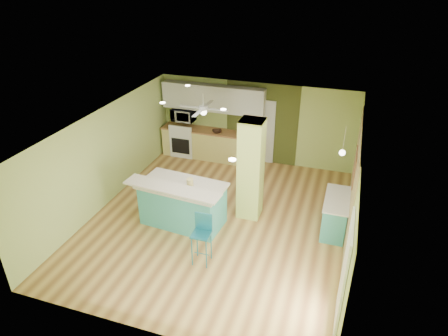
{
  "coord_description": "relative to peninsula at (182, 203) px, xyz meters",
  "views": [
    {
      "loc": [
        2.66,
        -7.61,
        5.67
      ],
      "look_at": [
        0.02,
        0.4,
        1.24
      ],
      "focal_mm": 32.0,
      "sensor_mm": 36.0,
      "label": 1
    }
  ],
  "objects": [
    {
      "name": "interior_door",
      "position": [
        0.97,
        3.84,
        0.44
      ],
      "size": [
        0.82,
        0.05,
        2.0
      ],
      "primitive_type": "cube",
      "color": "silver",
      "rests_on": "floor"
    },
    {
      "name": "wall_back",
      "position": [
        0.77,
        3.88,
        0.69
      ],
      "size": [
        6.0,
        0.01,
        2.5
      ],
      "primitive_type": "cube",
      "color": "#AEC268",
      "rests_on": "floor"
    },
    {
      "name": "wall_left",
      "position": [
        -2.24,
        0.38,
        0.69
      ],
      "size": [
        0.01,
        7.0,
        2.5
      ],
      "primitive_type": "cube",
      "color": "#AEC268",
      "rests_on": "floor"
    },
    {
      "name": "pendant_lamp",
      "position": [
        3.42,
        1.13,
        1.32
      ],
      "size": [
        0.14,
        0.14,
        0.69
      ],
      "color": "white",
      "rests_on": "ceiling"
    },
    {
      "name": "floor",
      "position": [
        0.77,
        0.38,
        -0.56
      ],
      "size": [
        6.0,
        7.0,
        0.01
      ],
      "primitive_type": "cube",
      "color": "#935F33",
      "rests_on": "ground"
    },
    {
      "name": "wall_right",
      "position": [
        3.77,
        0.38,
        0.69
      ],
      "size": [
        0.01,
        7.0,
        2.5
      ],
      "primitive_type": "cube",
      "color": "#AEC268",
      "rests_on": "floor"
    },
    {
      "name": "ceiling",
      "position": [
        0.77,
        0.38,
        1.95
      ],
      "size": [
        6.0,
        7.0,
        0.01
      ],
      "primitive_type": "cube",
      "color": "white",
      "rests_on": "wall_back"
    },
    {
      "name": "upper_cabinets",
      "position": [
        -0.53,
        3.7,
        1.39
      ],
      "size": [
        3.2,
        0.34,
        0.8
      ],
      "primitive_type": "cube",
      "color": "silver",
      "rests_on": "wall_back"
    },
    {
      "name": "ceiling_fan",
      "position": [
        -0.33,
        2.38,
        1.52
      ],
      "size": [
        1.41,
        1.41,
        0.61
      ],
      "color": "white",
      "rests_on": "ceiling"
    },
    {
      "name": "wood_panel",
      "position": [
        3.75,
        0.98,
        0.69
      ],
      "size": [
        0.02,
        3.4,
        2.5
      ],
      "primitive_type": "cube",
      "color": "#958055",
      "rests_on": "floor"
    },
    {
      "name": "fruit_bowl",
      "position": [
        -0.34,
        3.48,
        0.42
      ],
      "size": [
        0.4,
        0.4,
        0.07
      ],
      "primitive_type": "imported",
      "rotation": [
        0.0,
        0.0,
        0.42
      ],
      "color": "#341E15",
      "rests_on": "kitchen_run"
    },
    {
      "name": "bar_stool",
      "position": [
        0.94,
        -1.1,
        0.19
      ],
      "size": [
        0.38,
        0.38,
        1.12
      ],
      "rotation": [
        0.0,
        0.0,
        0.02
      ],
      "color": "#1D6F85",
      "rests_on": "floor"
    },
    {
      "name": "side_counter",
      "position": [
        3.47,
        0.88,
        -0.14
      ],
      "size": [
        0.56,
        1.31,
        0.84
      ],
      "color": "teal",
      "rests_on": "floor"
    },
    {
      "name": "stove",
      "position": [
        -1.48,
        3.57,
        -0.1
      ],
      "size": [
        0.76,
        0.66,
        1.08
      ],
      "color": "white",
      "rests_on": "floor"
    },
    {
      "name": "canister",
      "position": [
        0.2,
        0.05,
        0.58
      ],
      "size": [
        0.16,
        0.16,
        0.17
      ],
      "primitive_type": "cylinder",
      "color": "yellow",
      "rests_on": "peninsula"
    },
    {
      "name": "french_door",
      "position": [
        3.74,
        -1.92,
        0.49
      ],
      "size": [
        0.04,
        1.08,
        2.1
      ],
      "primitive_type": "cube",
      "color": "white",
      "rests_on": "floor"
    },
    {
      "name": "peninsula",
      "position": [
        0.0,
        0.0,
        0.0
      ],
      "size": [
        2.3,
        1.38,
        1.21
      ],
      "rotation": [
        0.0,
        0.0,
        -0.09
      ],
      "color": "teal",
      "rests_on": "floor"
    },
    {
      "name": "microwave",
      "position": [
        -1.48,
        3.58,
        0.79
      ],
      "size": [
        0.7,
        0.48,
        0.39
      ],
      "primitive_type": "imported",
      "color": "white",
      "rests_on": "wall_back"
    },
    {
      "name": "kitchen_run",
      "position": [
        -0.53,
        3.58,
        -0.09
      ],
      "size": [
        3.25,
        0.63,
        0.94
      ],
      "color": "#E7D879",
      "rests_on": "floor"
    },
    {
      "name": "column",
      "position": [
        1.42,
        0.88,
        0.69
      ],
      "size": [
        0.55,
        0.55,
        2.5
      ],
      "primitive_type": "cube",
      "color": "#B3C95D",
      "rests_on": "floor"
    },
    {
      "name": "wall_decor",
      "position": [
        3.73,
        1.18,
        0.99
      ],
      "size": [
        0.03,
        0.9,
        0.7
      ],
      "primitive_type": "cube",
      "color": "brown",
      "rests_on": "wood_panel"
    },
    {
      "name": "olive_accent",
      "position": [
        0.97,
        3.86,
        0.69
      ],
      "size": [
        2.2,
        0.02,
        2.5
      ],
      "primitive_type": "cube",
      "color": "#42491D",
      "rests_on": "floor"
    },
    {
      "name": "wall_front",
      "position": [
        0.77,
        -3.13,
        0.69
      ],
      "size": [
        6.0,
        0.01,
        2.5
      ],
      "primitive_type": "cube",
      "color": "#AEC268",
      "rests_on": "floor"
    }
  ]
}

